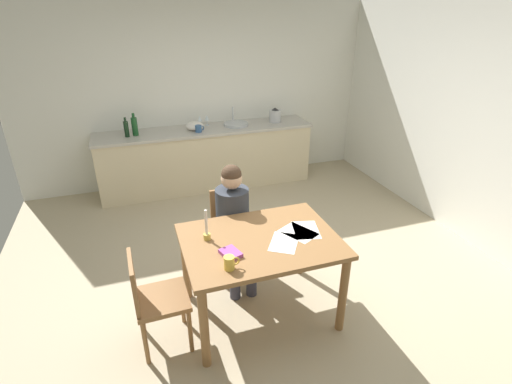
{
  "coord_description": "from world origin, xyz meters",
  "views": [
    {
      "loc": [
        -1.04,
        -3.13,
        2.5
      ],
      "look_at": [
        0.05,
        0.1,
        0.85
      ],
      "focal_mm": 27.12,
      "sensor_mm": 36.0,
      "label": 1
    }
  ],
  "objects_px": {
    "wine_glass_near_sink": "(207,118)",
    "teacup_on_counter": "(199,129)",
    "dining_table": "(260,250)",
    "stovetop_kettle": "(275,116)",
    "book_magazine": "(231,253)",
    "chair_at_table": "(231,228)",
    "candlestick": "(207,231)",
    "wine_glass_by_kettle": "(200,119)",
    "person_seated": "(234,218)",
    "bottle_vinegar": "(135,126)",
    "chair_side_empty": "(153,298)",
    "bottle_oil": "(126,129)",
    "sink_unit": "(236,124)",
    "mixing_bowl": "(195,126)",
    "coffee_mug": "(230,263)"
  },
  "relations": [
    {
      "from": "wine_glass_near_sink",
      "to": "teacup_on_counter",
      "type": "bearing_deg",
      "value": -121.55
    },
    {
      "from": "dining_table",
      "to": "stovetop_kettle",
      "type": "height_order",
      "value": "stovetop_kettle"
    },
    {
      "from": "book_magazine",
      "to": "wine_glass_near_sink",
      "type": "relative_size",
      "value": 1.07
    },
    {
      "from": "chair_at_table",
      "to": "teacup_on_counter",
      "type": "xyz_separation_m",
      "value": [
        0.09,
        1.98,
        0.47
      ]
    },
    {
      "from": "candlestick",
      "to": "wine_glass_near_sink",
      "type": "height_order",
      "value": "wine_glass_near_sink"
    },
    {
      "from": "wine_glass_by_kettle",
      "to": "teacup_on_counter",
      "type": "height_order",
      "value": "wine_glass_by_kettle"
    },
    {
      "from": "chair_at_table",
      "to": "person_seated",
      "type": "relative_size",
      "value": 0.72
    },
    {
      "from": "chair_at_table",
      "to": "bottle_vinegar",
      "type": "bearing_deg",
      "value": 109.76
    },
    {
      "from": "person_seated",
      "to": "stovetop_kettle",
      "type": "relative_size",
      "value": 5.43
    },
    {
      "from": "chair_side_empty",
      "to": "bottle_oil",
      "type": "xyz_separation_m",
      "value": [
        -0.03,
        2.87,
        0.54
      ]
    },
    {
      "from": "person_seated",
      "to": "sink_unit",
      "type": "bearing_deg",
      "value": 73.46
    },
    {
      "from": "sink_unit",
      "to": "person_seated",
      "type": "bearing_deg",
      "value": -106.54
    },
    {
      "from": "person_seated",
      "to": "mixing_bowl",
      "type": "height_order",
      "value": "person_seated"
    },
    {
      "from": "stovetop_kettle",
      "to": "chair_at_table",
      "type": "bearing_deg",
      "value": -121.18
    },
    {
      "from": "chair_at_table",
      "to": "mixing_bowl",
      "type": "relative_size",
      "value": 3.44
    },
    {
      "from": "dining_table",
      "to": "wine_glass_near_sink",
      "type": "relative_size",
      "value": 8.26
    },
    {
      "from": "person_seated",
      "to": "chair_at_table",
      "type": "bearing_deg",
      "value": 87.84
    },
    {
      "from": "chair_side_empty",
      "to": "stovetop_kettle",
      "type": "bearing_deg",
      "value": 53.93
    },
    {
      "from": "stovetop_kettle",
      "to": "chair_side_empty",
      "type": "bearing_deg",
      "value": -126.07
    },
    {
      "from": "chair_at_table",
      "to": "bottle_oil",
      "type": "bearing_deg",
      "value": 112.67
    },
    {
      "from": "chair_at_table",
      "to": "bottle_oil",
      "type": "height_order",
      "value": "bottle_oil"
    },
    {
      "from": "candlestick",
      "to": "bottle_oil",
      "type": "xyz_separation_m",
      "value": [
        -0.52,
        2.66,
        0.16
      ]
    },
    {
      "from": "chair_side_empty",
      "to": "stovetop_kettle",
      "type": "distance_m",
      "value": 3.65
    },
    {
      "from": "chair_side_empty",
      "to": "stovetop_kettle",
      "type": "height_order",
      "value": "stovetop_kettle"
    },
    {
      "from": "wine_glass_near_sink",
      "to": "wine_glass_by_kettle",
      "type": "distance_m",
      "value": 0.11
    },
    {
      "from": "bottle_oil",
      "to": "bottle_vinegar",
      "type": "bearing_deg",
      "value": 14.86
    },
    {
      "from": "dining_table",
      "to": "mixing_bowl",
      "type": "distance_m",
      "value": 2.83
    },
    {
      "from": "dining_table",
      "to": "teacup_on_counter",
      "type": "xyz_separation_m",
      "value": [
        0.03,
        2.69,
        0.28
      ]
    },
    {
      "from": "dining_table",
      "to": "person_seated",
      "type": "xyz_separation_m",
      "value": [
        -0.07,
        0.56,
        0.01
      ]
    },
    {
      "from": "coffee_mug",
      "to": "bottle_oil",
      "type": "relative_size",
      "value": 0.45
    },
    {
      "from": "wine_glass_by_kettle",
      "to": "chair_side_empty",
      "type": "bearing_deg",
      "value": -108.1
    },
    {
      "from": "chair_at_table",
      "to": "person_seated",
      "type": "bearing_deg",
      "value": -92.16
    },
    {
      "from": "candlestick",
      "to": "bottle_vinegar",
      "type": "height_order",
      "value": "bottle_vinegar"
    },
    {
      "from": "stovetop_kettle",
      "to": "person_seated",
      "type": "bearing_deg",
      "value": -119.61
    },
    {
      "from": "chair_at_table",
      "to": "dining_table",
      "type": "bearing_deg",
      "value": -85.16
    },
    {
      "from": "coffee_mug",
      "to": "mixing_bowl",
      "type": "xyz_separation_m",
      "value": [
        0.34,
        3.12,
        0.13
      ]
    },
    {
      "from": "person_seated",
      "to": "mixing_bowl",
      "type": "bearing_deg",
      "value": 88.45
    },
    {
      "from": "candlestick",
      "to": "wine_glass_by_kettle",
      "type": "distance_m",
      "value": 2.9
    },
    {
      "from": "bottle_vinegar",
      "to": "book_magazine",
      "type": "bearing_deg",
      "value": -79.89
    },
    {
      "from": "coffee_mug",
      "to": "mixing_bowl",
      "type": "distance_m",
      "value": 3.14
    },
    {
      "from": "candlestick",
      "to": "coffee_mug",
      "type": "bearing_deg",
      "value": -80.64
    },
    {
      "from": "coffee_mug",
      "to": "person_seated",
      "type": "bearing_deg",
      "value": 72.38
    },
    {
      "from": "person_seated",
      "to": "wine_glass_by_kettle",
      "type": "bearing_deg",
      "value": 85.98
    },
    {
      "from": "bottle_oil",
      "to": "chair_side_empty",
      "type": "bearing_deg",
      "value": -89.38
    },
    {
      "from": "chair_at_table",
      "to": "mixing_bowl",
      "type": "height_order",
      "value": "mixing_bowl"
    },
    {
      "from": "dining_table",
      "to": "stovetop_kettle",
      "type": "distance_m",
      "value": 3.11
    },
    {
      "from": "book_magazine",
      "to": "mixing_bowl",
      "type": "xyz_separation_m",
      "value": [
        0.29,
        2.95,
        0.17
      ]
    },
    {
      "from": "coffee_mug",
      "to": "book_magazine",
      "type": "bearing_deg",
      "value": 72.82
    },
    {
      "from": "chair_at_table",
      "to": "bottle_oil",
      "type": "distance_m",
      "value": 2.31
    },
    {
      "from": "coffee_mug",
      "to": "wine_glass_by_kettle",
      "type": "distance_m",
      "value": 3.33
    }
  ]
}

